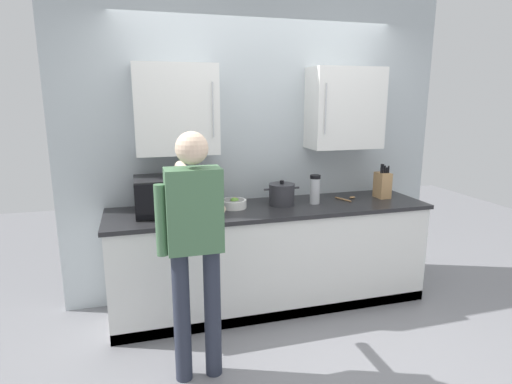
{
  "coord_description": "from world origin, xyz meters",
  "views": [
    {
      "loc": [
        -1.1,
        -2.45,
        1.83
      ],
      "look_at": [
        -0.15,
        0.84,
        1.05
      ],
      "focal_mm": 29.45,
      "sensor_mm": 36.0,
      "label": 1
    }
  ],
  "objects_px": {
    "microwave_oven": "(167,195)",
    "fruit_bowl": "(234,203)",
    "thermos_flask": "(315,189)",
    "person_figure": "(194,236)",
    "knife_block": "(382,185)",
    "stock_pot": "(282,194)",
    "wooden_spoon": "(348,198)"
  },
  "relations": [
    {
      "from": "stock_pot",
      "to": "person_figure",
      "type": "height_order",
      "value": "person_figure"
    },
    {
      "from": "microwave_oven",
      "to": "person_figure",
      "type": "bearing_deg",
      "value": -83.78
    },
    {
      "from": "stock_pot",
      "to": "person_figure",
      "type": "relative_size",
      "value": 0.2
    },
    {
      "from": "fruit_bowl",
      "to": "stock_pot",
      "type": "height_order",
      "value": "stock_pot"
    },
    {
      "from": "thermos_flask",
      "to": "wooden_spoon",
      "type": "relative_size",
      "value": 1.32
    },
    {
      "from": "wooden_spoon",
      "to": "person_figure",
      "type": "xyz_separation_m",
      "value": [
        -1.55,
        -0.9,
        0.07
      ]
    },
    {
      "from": "microwave_oven",
      "to": "wooden_spoon",
      "type": "height_order",
      "value": "microwave_oven"
    },
    {
      "from": "thermos_flask",
      "to": "person_figure",
      "type": "relative_size",
      "value": 0.16
    },
    {
      "from": "microwave_oven",
      "to": "fruit_bowl",
      "type": "distance_m",
      "value": 0.57
    },
    {
      "from": "knife_block",
      "to": "stock_pot",
      "type": "height_order",
      "value": "knife_block"
    },
    {
      "from": "stock_pot",
      "to": "wooden_spoon",
      "type": "bearing_deg",
      "value": 2.17
    },
    {
      "from": "stock_pot",
      "to": "person_figure",
      "type": "distance_m",
      "value": 1.24
    },
    {
      "from": "stock_pot",
      "to": "microwave_oven",
      "type": "bearing_deg",
      "value": 179.66
    },
    {
      "from": "knife_block",
      "to": "wooden_spoon",
      "type": "height_order",
      "value": "knife_block"
    },
    {
      "from": "microwave_oven",
      "to": "person_figure",
      "type": "relative_size",
      "value": 0.34
    },
    {
      "from": "knife_block",
      "to": "person_figure",
      "type": "height_order",
      "value": "person_figure"
    },
    {
      "from": "stock_pot",
      "to": "person_figure",
      "type": "bearing_deg",
      "value": -135.58
    },
    {
      "from": "knife_block",
      "to": "person_figure",
      "type": "xyz_separation_m",
      "value": [
        -1.89,
        -0.87,
        -0.05
      ]
    },
    {
      "from": "fruit_bowl",
      "to": "person_figure",
      "type": "distance_m",
      "value": 1.0
    },
    {
      "from": "wooden_spoon",
      "to": "microwave_oven",
      "type": "bearing_deg",
      "value": -179.33
    },
    {
      "from": "fruit_bowl",
      "to": "wooden_spoon",
      "type": "height_order",
      "value": "fruit_bowl"
    },
    {
      "from": "wooden_spoon",
      "to": "fruit_bowl",
      "type": "bearing_deg",
      "value": -179.38
    },
    {
      "from": "microwave_oven",
      "to": "fruit_bowl",
      "type": "xyz_separation_m",
      "value": [
        0.56,
        0.01,
        -0.11
      ]
    },
    {
      "from": "microwave_oven",
      "to": "person_figure",
      "type": "xyz_separation_m",
      "value": [
        0.1,
        -0.88,
        -0.07
      ]
    },
    {
      "from": "wooden_spoon",
      "to": "person_figure",
      "type": "bearing_deg",
      "value": -150.02
    },
    {
      "from": "microwave_oven",
      "to": "fruit_bowl",
      "type": "bearing_deg",
      "value": 0.77
    },
    {
      "from": "thermos_flask",
      "to": "fruit_bowl",
      "type": "xyz_separation_m",
      "value": [
        -0.72,
        0.05,
        -0.09
      ]
    },
    {
      "from": "knife_block",
      "to": "fruit_bowl",
      "type": "relative_size",
      "value": 1.49
    },
    {
      "from": "knife_block",
      "to": "person_figure",
      "type": "bearing_deg",
      "value": -155.32
    },
    {
      "from": "stock_pot",
      "to": "fruit_bowl",
      "type": "bearing_deg",
      "value": 178.2
    },
    {
      "from": "knife_block",
      "to": "thermos_flask",
      "type": "bearing_deg",
      "value": -177.13
    },
    {
      "from": "knife_block",
      "to": "thermos_flask",
      "type": "relative_size",
      "value": 1.26
    }
  ]
}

